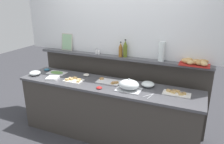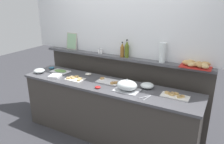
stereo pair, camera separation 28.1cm
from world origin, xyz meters
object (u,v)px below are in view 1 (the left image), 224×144
object	(u,v)px
vinegar_bottle_amber	(121,50)
bread_basket	(195,62)
sandwich_platter_front	(176,93)
salt_shaker	(96,51)
sandwich_platter_rear	(74,80)
serving_cloche	(129,85)
serving_tongs	(149,96)
glass_bowl_large	(148,84)
sandwich_platter_side	(109,82)
glass_bowl_medium	(35,73)
pepper_shaker	(99,51)
olive_oil_bottle	(125,49)
framed_picture	(67,42)
condiment_bowl_dark	(47,70)
condiment_bowl_teal	(99,88)
napkin_stack	(53,78)
cold_cuts_platter	(57,73)
water_carafe	(162,51)
condiment_bowl_red	(86,75)

from	to	relation	value
vinegar_bottle_amber	bread_basket	world-z (taller)	vinegar_bottle_amber
sandwich_platter_front	salt_shaker	xyz separation A→B (m)	(-1.36, 0.35, 0.35)
vinegar_bottle_amber	sandwich_platter_front	bearing A→B (deg)	-20.43
sandwich_platter_rear	serving_cloche	xyz separation A→B (m)	(0.88, -0.00, 0.06)
serving_tongs	bread_basket	xyz separation A→B (m)	(0.48, 0.56, 0.36)
glass_bowl_large	sandwich_platter_side	bearing A→B (deg)	-173.99
glass_bowl_medium	vinegar_bottle_amber	world-z (taller)	vinegar_bottle_amber
serving_cloche	pepper_shaker	xyz separation A→B (m)	(-0.70, 0.48, 0.29)
serving_tongs	glass_bowl_medium	bearing A→B (deg)	178.64
sandwich_platter_front	olive_oil_bottle	xyz separation A→B (m)	(-0.85, 0.36, 0.43)
sandwich_platter_front	sandwich_platter_rear	bearing A→B (deg)	-175.22
glass_bowl_large	framed_picture	distance (m)	1.62
glass_bowl_large	condiment_bowl_dark	world-z (taller)	glass_bowl_large
olive_oil_bottle	pepper_shaker	xyz separation A→B (m)	(-0.46, -0.00, -0.08)
sandwich_platter_rear	condiment_bowl_teal	distance (m)	0.51
salt_shaker	vinegar_bottle_amber	bearing A→B (deg)	-1.30
condiment_bowl_dark	glass_bowl_medium	bearing A→B (deg)	-94.61
napkin_stack	sandwich_platter_front	bearing A→B (deg)	5.99
pepper_shaker	sandwich_platter_side	bearing A→B (deg)	-44.56
cold_cuts_platter	bread_basket	distance (m)	2.17
glass_bowl_medium	condiment_bowl_teal	world-z (taller)	glass_bowl_medium
condiment_bowl_dark	vinegar_bottle_amber	size ratio (longest dim) A/B	0.41
framed_picture	condiment_bowl_teal	bearing A→B (deg)	-34.37
condiment_bowl_teal	water_carafe	size ratio (longest dim) A/B	0.29
glass_bowl_large	glass_bowl_medium	bearing A→B (deg)	-171.87
glass_bowl_medium	napkin_stack	size ratio (longest dim) A/B	1.06
salt_shaker	pepper_shaker	world-z (taller)	same
salt_shaker	glass_bowl_medium	bearing A→B (deg)	-148.82
cold_cuts_platter	serving_cloche	xyz separation A→B (m)	(1.33, -0.17, 0.06)
water_carafe	bread_basket	bearing A→B (deg)	-0.78
napkin_stack	vinegar_bottle_amber	world-z (taller)	vinegar_bottle_amber
condiment_bowl_teal	olive_oil_bottle	size ratio (longest dim) A/B	0.30
olive_oil_bottle	water_carafe	bearing A→B (deg)	-0.04
serving_tongs	pepper_shaker	size ratio (longest dim) A/B	2.12
serving_cloche	serving_tongs	xyz separation A→B (m)	(0.31, -0.08, -0.07)
salt_shaker	framed_picture	xyz separation A→B (m)	(-0.59, 0.04, 0.10)
glass_bowl_large	napkin_stack	world-z (taller)	glass_bowl_large
sandwich_platter_rear	cold_cuts_platter	distance (m)	0.48
olive_oil_bottle	framed_picture	xyz separation A→B (m)	(-1.09, 0.04, 0.02)
vinegar_bottle_amber	framed_picture	size ratio (longest dim) A/B	0.82
serving_tongs	framed_picture	size ratio (longest dim) A/B	0.64
salt_shaker	water_carafe	xyz separation A→B (m)	(1.06, 0.00, 0.10)
condiment_bowl_dark	vinegar_bottle_amber	bearing A→B (deg)	10.95
cold_cuts_platter	water_carafe	size ratio (longest dim) A/B	1.08
glass_bowl_large	olive_oil_bottle	bearing A→B (deg)	149.47
pepper_shaker	salt_shaker	bearing A→B (deg)	180.00
sandwich_platter_side	condiment_bowl_red	size ratio (longest dim) A/B	3.49
glass_bowl_large	glass_bowl_medium	distance (m)	1.83
sandwich_platter_side	condiment_bowl_red	bearing A→B (deg)	167.41
sandwich_platter_side	bread_basket	size ratio (longest dim) A/B	0.88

